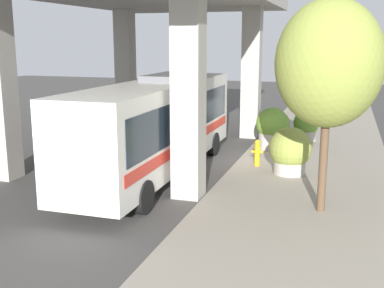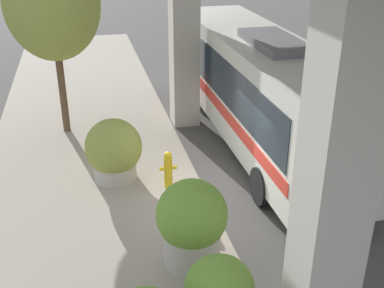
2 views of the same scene
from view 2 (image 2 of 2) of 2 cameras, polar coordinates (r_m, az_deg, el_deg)
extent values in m
plane|color=#474442|center=(12.81, 1.87, -6.18)|extent=(80.00, 80.00, 0.00)
cube|color=gray|center=(12.47, -11.69, -7.65)|extent=(6.00, 40.00, 0.02)
cube|color=#ADA89E|center=(7.24, 16.64, -3.90)|extent=(0.90, 0.90, 6.56)
cube|color=#ADA89E|center=(16.38, -0.95, 13.29)|extent=(0.90, 0.90, 6.56)
cube|color=#ADA89E|center=(19.10, 20.66, 13.46)|extent=(0.90, 0.90, 6.56)
cube|color=silver|center=(15.33, 7.67, 7.03)|extent=(2.44, 11.37, 2.98)
cube|color=#19232D|center=(15.23, 7.75, 8.30)|extent=(2.48, 10.46, 1.31)
cube|color=red|center=(15.53, 7.55, 4.94)|extent=(2.48, 10.80, 0.36)
cube|color=slate|center=(13.89, 9.71, 11.87)|extent=(1.22, 2.84, 0.24)
cylinder|color=black|center=(19.08, 0.05, 6.37)|extent=(0.28, 1.00, 1.00)
cylinder|color=black|center=(19.70, 6.57, 6.82)|extent=(0.28, 1.00, 1.00)
cylinder|color=black|center=(12.38, 8.22, -4.96)|extent=(0.28, 1.00, 1.00)
cylinder|color=black|center=(13.32, 17.45, -3.66)|extent=(0.28, 1.00, 1.00)
cylinder|color=gold|center=(13.00, -2.83, -3.40)|extent=(0.22, 0.22, 0.90)
sphere|color=gold|center=(12.76, -2.88, -1.36)|extent=(0.21, 0.21, 0.21)
cylinder|color=gold|center=(12.91, -3.57, -2.95)|extent=(0.13, 0.10, 0.10)
cylinder|color=gold|center=(12.96, -2.12, -2.80)|extent=(0.13, 0.10, 0.10)
cylinder|color=#ADA89E|center=(13.63, -9.08, -3.05)|extent=(1.18, 1.18, 0.57)
sphere|color=olive|center=(13.31, -9.29, -0.33)|extent=(1.57, 1.57, 1.57)
sphere|color=#993F8C|center=(13.33, -8.54, -1.52)|extent=(0.41, 0.41, 0.41)
cylinder|color=#ADA89E|center=(10.36, -0.03, -12.07)|extent=(1.21, 1.21, 0.79)
sphere|color=olive|center=(9.90, -0.03, -8.37)|extent=(1.49, 1.49, 1.49)
sphere|color=#BF334C|center=(9.96, 0.99, -9.78)|extent=(0.42, 0.42, 0.42)
cylinder|color=brown|center=(16.59, -15.19, 6.91)|extent=(0.24, 0.24, 3.40)
ellipsoid|color=olive|center=(16.00, -16.26, 15.72)|extent=(2.97, 2.97, 3.56)
camera|label=1|loc=(29.79, -16.60, 20.90)|focal=45.00mm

